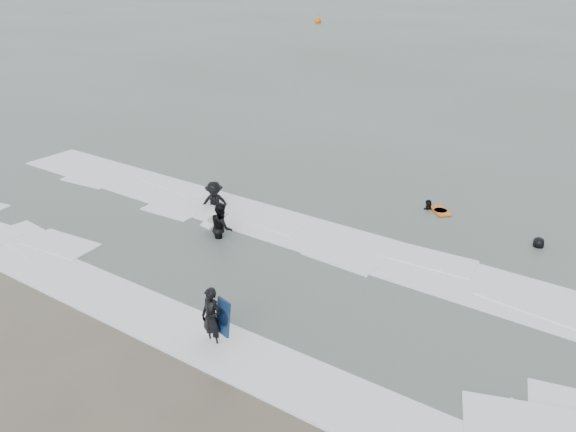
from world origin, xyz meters
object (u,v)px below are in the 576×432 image
Objects in this scene: surfer_centre at (213,344)px; surfer_right_near at (428,210)px; surfer_wading at (222,237)px; surfer_breaker at (215,207)px; buoy at (318,21)px; surfer_right_far at (538,248)px.

surfer_right_near is (1.30, 11.11, 0.00)m from surfer_centre.
surfer_wading is 2.69m from surfer_breaker.
surfer_breaker is 71.02m from buoy.
surfer_breaker reaches higher than surfer_right_near.
surfer_right_far is 74.17m from buoy.
surfer_breaker is 11.86m from surfer_right_far.
buoy reaches higher than surfer_right_far.
surfer_right_far is at bearing -52.34° from buoy.
surfer_centre is 1.07× the size of surfer_right_far.
surfer_centre is at bearing 34.79° from surfer_right_far.
surfer_centre is 0.85× the size of surfer_breaker.
buoy reaches higher than surfer_right_near.
surfer_wading is 1.12× the size of buoy.
surfer_breaker is at bearing -8.84° from surfer_right_far.
buoy is at bearing 82.20° from surfer_breaker.
surfer_centre is at bearing 168.81° from surfer_wading.
surfer_wading reaches higher than surfer_right_near.
surfer_breaker reaches higher than surfer_right_far.
surfer_breaker is at bearing -2.70° from surfer_wading.
buoy is at bearing 124.39° from surfer_centre.
surfer_right_far is 0.93× the size of buoy.
surfer_right_near is 4.36m from surfer_right_far.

